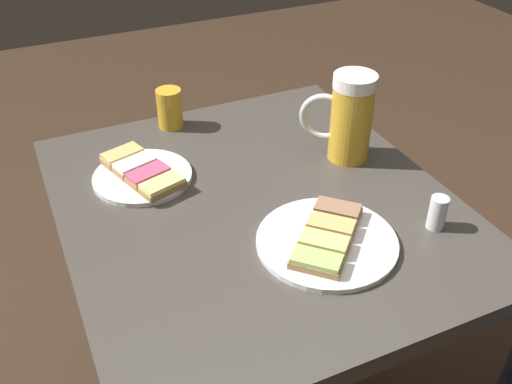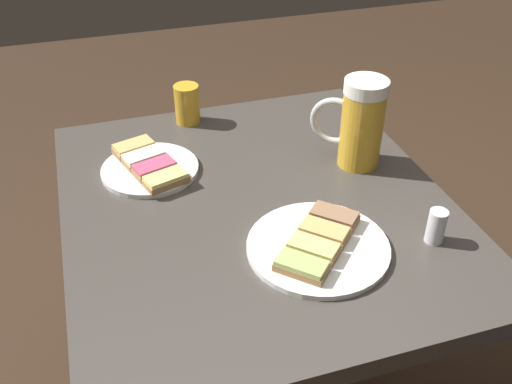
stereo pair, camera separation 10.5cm
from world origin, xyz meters
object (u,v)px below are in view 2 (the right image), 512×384
at_px(beer_mug, 359,123).
at_px(salt_shaker, 436,226).
at_px(beer_glass_small, 187,104).
at_px(plate_far, 318,245).
at_px(plate_near, 150,166).

xyz_separation_m(beer_mug, salt_shaker, (0.26, 0.02, -0.06)).
relative_size(beer_glass_small, salt_shaker, 1.43).
xyz_separation_m(plate_far, salt_shaker, (0.04, 0.19, 0.02)).
relative_size(plate_far, beer_mug, 1.31).
xyz_separation_m(plate_near, beer_glass_small, (-0.18, 0.11, 0.03)).
distance_m(plate_far, beer_glass_small, 0.51).
distance_m(plate_near, plate_far, 0.39).
bearing_deg(plate_near, salt_shaker, 49.84).
relative_size(plate_near, beer_mug, 1.11).
relative_size(beer_mug, salt_shaker, 2.95).
bearing_deg(plate_far, beer_glass_small, -167.36).
xyz_separation_m(beer_mug, beer_glass_small, (-0.27, -0.28, -0.05)).
height_order(plate_near, salt_shaker, salt_shaker).
bearing_deg(plate_far, plate_near, -144.48).
distance_m(plate_near, beer_glass_small, 0.21).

